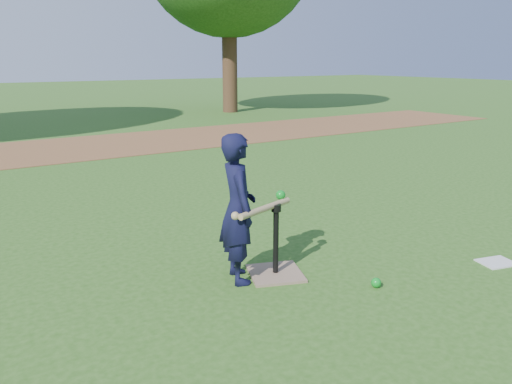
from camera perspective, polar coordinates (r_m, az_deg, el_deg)
ground at (r=3.97m, az=3.06°, el=-11.18°), size 80.00×80.00×0.00m
dirt_strip at (r=10.73m, az=-21.26°, el=4.59°), size 24.00×3.00×0.01m
child at (r=3.95m, az=-2.09°, el=-1.92°), size 0.40×0.50×1.20m
wiffle_ball_ground at (r=4.11m, az=13.57°, el=-10.04°), size 0.08×0.08×0.08m
clipboard at (r=4.94m, az=25.80°, el=-7.26°), size 0.35×0.30×0.01m
batting_tee at (r=4.20m, az=2.25°, el=-8.04°), size 0.55×0.55×0.61m
swing_action at (r=3.97m, az=1.11°, el=-1.62°), size 0.63×0.26×0.12m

